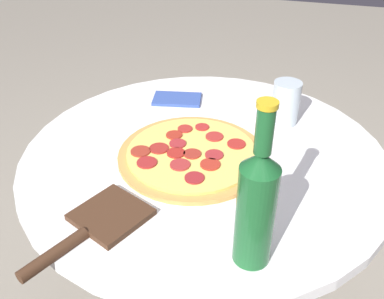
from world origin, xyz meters
name	(u,v)px	position (x,y,z in m)	size (l,w,h in m)	color
table	(203,214)	(0.00, 0.00, 0.51)	(0.80, 0.80, 0.69)	white
pizza	(192,154)	(-0.02, -0.03, 0.70)	(0.32, 0.32, 0.02)	#C68E47
beer_bottle	(256,205)	(0.15, -0.27, 0.80)	(0.06, 0.06, 0.28)	#195628
pizza_paddle	(97,225)	(-0.12, -0.28, 0.70)	(0.16, 0.25, 0.02)	#422819
drinking_glass	(286,103)	(0.15, 0.18, 0.75)	(0.07, 0.07, 0.11)	#ADBCC6
napkin	(177,99)	(-0.13, 0.22, 0.70)	(0.14, 0.10, 0.01)	#334C99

